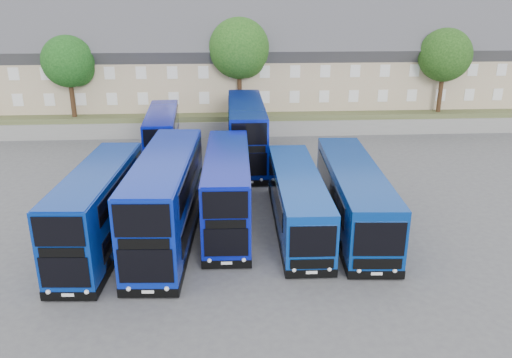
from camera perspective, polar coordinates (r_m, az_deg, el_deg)
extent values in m
plane|color=#4C4C52|center=(26.62, -4.36, -8.72)|extent=(120.00, 120.00, 0.00)
cube|color=slate|center=(48.87, -4.14, 5.66)|extent=(70.00, 0.40, 1.50)
cube|color=#4D542F|center=(58.57, -4.10, 8.29)|extent=(80.00, 20.00, 2.00)
cube|color=tan|center=(57.03, -22.94, 10.58)|extent=(6.00, 8.00, 6.00)
cube|color=#3A3A40|center=(56.70, -23.36, 13.55)|extent=(6.00, 10.40, 10.40)
cube|color=brown|center=(56.04, -22.40, 17.59)|extent=(0.60, 0.90, 1.40)
cube|color=tan|center=(55.37, -16.97, 11.03)|extent=(6.00, 8.00, 6.00)
cube|color=#3A3A40|center=(55.03, -17.29, 14.11)|extent=(6.00, 10.40, 10.40)
cube|color=brown|center=(54.51, -16.11, 18.24)|extent=(0.60, 0.90, 1.40)
cube|color=tan|center=(54.33, -10.69, 11.38)|extent=(6.00, 8.00, 6.00)
cube|color=#3A3A40|center=(53.98, -10.89, 14.53)|extent=(6.00, 10.40, 10.40)
cube|color=brown|center=(53.62, -9.50, 18.70)|extent=(0.60, 0.90, 1.40)
cube|color=tan|center=(53.94, -4.22, 11.61)|extent=(6.00, 8.00, 6.00)
cube|color=#3A3A40|center=(53.59, -4.30, 14.78)|extent=(6.00, 10.40, 10.40)
cube|color=brown|center=(53.40, -2.71, 18.92)|extent=(0.60, 0.90, 1.40)
cube|color=tan|center=(54.21, 2.27, 11.69)|extent=(6.00, 8.00, 6.00)
cube|color=#3A3A40|center=(53.87, 2.31, 14.85)|extent=(6.00, 10.40, 10.40)
cube|color=brown|center=(53.84, 4.05, 18.91)|extent=(0.60, 0.90, 1.40)
cube|color=tan|center=(55.14, 8.61, 11.62)|extent=(6.00, 8.00, 6.00)
cube|color=#3A3A40|center=(54.80, 8.78, 14.73)|extent=(6.00, 10.40, 10.40)
cube|color=brown|center=(54.94, 10.61, 18.66)|extent=(0.60, 0.90, 1.40)
cube|color=tan|center=(56.69, 14.67, 11.43)|extent=(6.00, 8.00, 6.00)
cube|color=#3A3A40|center=(56.36, 14.95, 14.44)|extent=(6.00, 10.40, 10.40)
cube|color=brown|center=(56.66, 16.82, 18.21)|extent=(0.60, 0.90, 1.40)
cube|color=tan|center=(58.82, 20.34, 11.14)|extent=(6.00, 8.00, 6.00)
cube|color=#3A3A40|center=(58.50, 20.70, 14.03)|extent=(6.00, 10.40, 10.40)
cube|color=brown|center=(58.94, 22.57, 17.61)|extent=(0.60, 0.90, 1.40)
cube|color=tan|center=(61.46, 25.56, 10.78)|extent=(6.00, 8.00, 6.00)
cube|color=#3A3A40|center=(61.16, 25.99, 13.54)|extent=(6.00, 10.40, 10.40)
cube|color=navy|center=(27.80, -17.48, -3.01)|extent=(3.11, 10.94, 3.97)
cube|color=black|center=(28.62, -17.06, -6.77)|extent=(3.16, 10.98, 0.45)
cube|color=black|center=(23.55, -21.05, -9.96)|extent=(2.16, 0.19, 1.47)
cube|color=black|center=(22.68, -21.66, -5.63)|extent=(2.16, 0.19, 1.38)
cylinder|color=black|center=(26.21, -21.34, -9.39)|extent=(0.36, 1.02, 1.00)
cube|color=#0921A6|center=(27.65, -10.17, -1.96)|extent=(3.40, 12.14, 4.45)
cube|color=black|center=(28.56, -9.90, -6.21)|extent=(3.44, 12.19, 0.45)
cube|color=black|center=(22.68, -12.50, -9.72)|extent=(2.43, 0.20, 1.64)
cube|color=black|center=(21.70, -12.92, -4.70)|extent=(2.43, 0.20, 1.53)
cylinder|color=black|center=(25.41, -14.01, -9.50)|extent=(0.36, 1.02, 1.00)
cube|color=#0815A3|center=(29.21, -3.27, -0.94)|extent=(2.74, 10.93, 4.00)
cube|color=black|center=(30.00, -3.19, -4.60)|extent=(2.79, 10.97, 0.45)
cube|color=black|center=(24.54, -3.43, -7.26)|extent=(2.17, 0.11, 1.48)
cube|color=black|center=(23.71, -3.53, -3.01)|extent=(2.17, 0.11, 1.38)
cylinder|color=black|center=(27.05, -5.62, -7.07)|extent=(0.33, 1.01, 1.00)
cube|color=#08139E|center=(41.97, -10.62, 5.04)|extent=(2.83, 10.28, 3.72)
cube|color=black|center=(42.48, -10.46, 2.55)|extent=(2.87, 10.32, 0.45)
cube|color=black|center=(37.28, -11.02, 1.89)|extent=(2.01, 0.16, 1.39)
cube|color=black|center=(36.76, -11.21, 4.63)|extent=(2.01, 0.16, 1.30)
cylinder|color=black|center=(39.77, -12.17, 1.53)|extent=(0.35, 1.01, 1.00)
cube|color=#071588|center=(40.81, -1.13, 5.55)|extent=(2.88, 12.23, 4.53)
cube|color=black|center=(41.44, -1.10, 2.45)|extent=(2.92, 12.27, 0.45)
cube|color=black|center=(35.17, -0.76, 1.66)|extent=(2.47, 0.08, 1.66)
cube|color=black|center=(34.54, -0.77, 5.16)|extent=(2.47, 0.08, 1.55)
cylinder|color=black|center=(37.65, -2.77, 0.93)|extent=(0.31, 1.00, 1.00)
cube|color=#08379B|center=(29.13, 4.73, -2.15)|extent=(2.72, 12.02, 2.94)
cube|color=black|center=(29.73, 4.65, -4.87)|extent=(2.76, 12.06, 0.45)
cube|color=black|center=(23.62, 6.53, -7.12)|extent=(2.19, 0.10, 1.60)
cylinder|color=black|center=(26.16, 3.26, -8.00)|extent=(0.32, 1.01, 1.00)
cube|color=navy|center=(29.91, 11.06, -1.58)|extent=(3.48, 13.13, 3.22)
cube|color=black|center=(30.54, 10.86, -4.48)|extent=(3.52, 13.17, 0.45)
cube|color=black|center=(23.98, 13.98, -6.71)|extent=(2.41, 0.20, 1.73)
cylinder|color=black|center=(26.45, 9.99, -7.96)|extent=(0.36, 1.02, 1.00)
cylinder|color=#382314|center=(51.28, -20.25, 8.75)|extent=(0.44, 0.44, 3.75)
sphere|color=#0F3810|center=(50.81, -20.71, 12.47)|extent=(4.80, 4.80, 4.80)
sphere|color=#0F3810|center=(51.11, -19.83, 11.76)|extent=(3.30, 3.30, 3.30)
cylinder|color=#382314|center=(49.63, -1.89, 10.05)|extent=(0.44, 0.44, 4.50)
sphere|color=#143F11|center=(49.10, -1.94, 14.71)|extent=(5.76, 5.76, 5.76)
sphere|color=#143F11|center=(49.61, -1.23, 13.73)|extent=(3.96, 3.96, 3.96)
cylinder|color=#382314|center=(53.64, 20.32, 9.32)|extent=(0.44, 0.44, 4.00)
sphere|color=black|center=(53.18, 20.79, 13.12)|extent=(5.12, 5.12, 5.12)
sphere|color=black|center=(53.87, 21.11, 12.29)|extent=(3.52, 3.52, 3.52)
cylinder|color=#382314|center=(62.41, 22.95, 10.44)|extent=(0.44, 0.44, 4.25)
sphere|color=#203D10|center=(62.00, 23.43, 13.91)|extent=(5.44, 5.44, 5.44)
sphere|color=#203D10|center=(62.70, 23.66, 13.14)|extent=(3.74, 3.74, 3.74)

